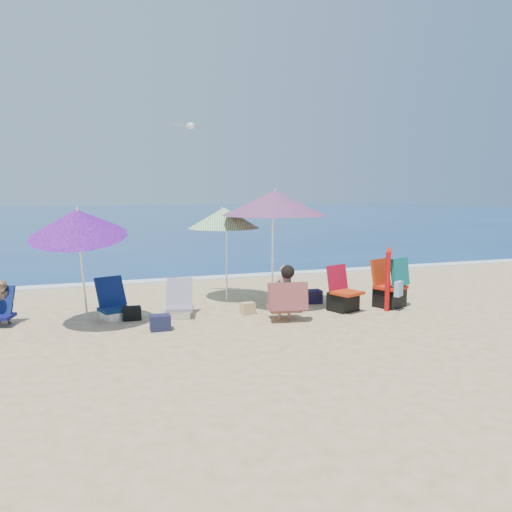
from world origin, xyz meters
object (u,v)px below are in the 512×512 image
object	(u,v)px
umbrella_turquoise	(274,203)
umbrella_blue	(78,223)
camp_chair_left	(343,297)
chair_navy	(116,307)
seagull	(190,126)
furled_umbrella	(388,275)
chair_rainbow	(178,306)
person_center	(285,294)
camp_chair_right	(391,289)
person_left	(2,302)
umbrella_striped	(224,218)

from	to	relation	value
umbrella_turquoise	umbrella_blue	bearing A→B (deg)	-174.04
umbrella_blue	camp_chair_left	size ratio (longest dim) A/B	2.46
chair_navy	seagull	bearing A→B (deg)	31.12
furled_umbrella	chair_rainbow	distance (m)	3.99
chair_rainbow	seagull	distance (m)	3.66
umbrella_turquoise	person_center	size ratio (longest dim) A/B	2.33
furled_umbrella	camp_chair_right	world-z (taller)	furled_umbrella
umbrella_turquoise	umbrella_blue	size ratio (longest dim) A/B	1.08
furled_umbrella	chair_rainbow	size ratio (longest dim) A/B	1.71
chair_navy	chair_rainbow	world-z (taller)	chair_navy
umbrella_turquoise	person_left	size ratio (longest dim) A/B	2.77
camp_chair_right	seagull	world-z (taller)	seagull
person_center	seagull	xyz separation A→B (m)	(-1.20, 2.18, 3.10)
camp_chair_left	person_left	xyz separation A→B (m)	(-6.01, 1.04, 0.12)
umbrella_striped	camp_chair_left	bearing A→B (deg)	-40.71
umbrella_striped	furled_umbrella	xyz separation A→B (m)	(2.69, -1.93, -1.04)
umbrella_striped	person_left	world-z (taller)	umbrella_striped
umbrella_striped	seagull	distance (m)	1.97
person_left	umbrella_turquoise	bearing A→B (deg)	-4.06
umbrella_turquoise	seagull	distance (m)	2.36
chair_navy	person_left	distance (m)	1.88
camp_chair_left	chair_rainbow	bearing A→B (deg)	168.51
person_left	umbrella_striped	bearing A→B (deg)	8.19
umbrella_turquoise	camp_chair_right	bearing A→B (deg)	-18.45
umbrella_blue	camp_chair_left	bearing A→B (deg)	-3.86
camp_chair_left	camp_chair_right	bearing A→B (deg)	-2.14
umbrella_blue	camp_chair_right	distance (m)	5.95
chair_rainbow	person_left	bearing A→B (deg)	171.99
camp_chair_right	umbrella_blue	bearing A→B (deg)	176.45
person_left	person_center	bearing A→B (deg)	-16.44
person_center	furled_umbrella	bearing A→B (deg)	1.24
umbrella_striped	chair_rainbow	bearing A→B (deg)	-139.06
umbrella_turquoise	umbrella_blue	distance (m)	3.61
umbrella_striped	chair_navy	world-z (taller)	umbrella_striped
umbrella_striped	chair_rainbow	size ratio (longest dim) A/B	2.71
umbrella_blue	chair_navy	world-z (taller)	umbrella_blue
chair_rainbow	person_center	size ratio (longest dim) A/B	0.73
furled_umbrella	camp_chair_left	world-z (taller)	furled_umbrella
umbrella_turquoise	camp_chair_left	size ratio (longest dim) A/B	2.67
umbrella_blue	camp_chair_right	size ratio (longest dim) A/B	2.16
umbrella_striped	umbrella_blue	world-z (taller)	umbrella_blue
umbrella_striped	umbrella_blue	xyz separation A→B (m)	(-2.84, -1.31, 0.03)
chair_navy	seagull	distance (m)	3.89
umbrella_striped	person_left	xyz separation A→B (m)	(-4.12, -0.59, -1.35)
furled_umbrella	seagull	distance (m)	4.90
chair_rainbow	camp_chair_left	world-z (taller)	camp_chair_left
umbrella_turquoise	umbrella_blue	xyz separation A→B (m)	(-3.58, -0.37, -0.29)
person_left	seagull	size ratio (longest dim) A/B	1.30
camp_chair_right	person_center	distance (m)	2.40
camp_chair_right	umbrella_striped	bearing A→B (deg)	150.37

